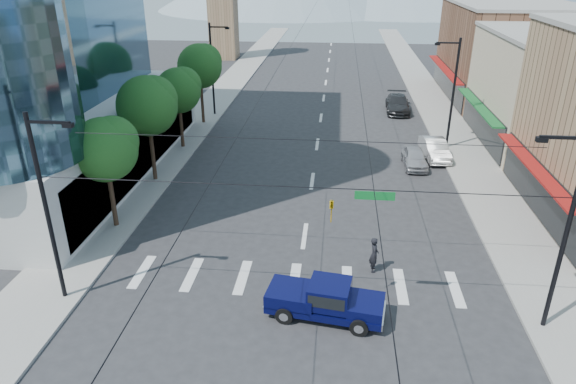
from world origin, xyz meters
name	(u,v)px	position (x,y,z in m)	size (l,w,h in m)	color
ground	(296,299)	(0.00, 0.00, 0.00)	(160.00, 160.00, 0.00)	#28282B
sidewalk_left	(224,91)	(-12.00, 40.00, 0.07)	(4.00, 120.00, 0.15)	gray
sidewalk_right	(428,96)	(12.00, 40.00, 0.07)	(4.00, 120.00, 0.15)	gray
shop_mid	(563,92)	(20.00, 24.00, 4.50)	(12.00, 14.00, 9.00)	tan
shop_far	(507,53)	(20.00, 40.00, 5.00)	(12.00, 18.00, 10.00)	brown
tree_near	(107,147)	(-11.07, 6.10, 4.99)	(3.65, 3.64, 6.71)	black
tree_midnear	(149,104)	(-11.07, 13.10, 5.59)	(4.09, 4.09, 7.52)	black
tree_midfar	(180,89)	(-11.07, 20.10, 4.99)	(3.65, 3.64, 6.71)	black
tree_far	(201,65)	(-11.07, 27.10, 5.59)	(4.09, 4.09, 7.52)	black
signal_rig	(299,221)	(0.19, -1.00, 4.64)	(21.80, 0.20, 9.00)	black
lamp_pole_nw	(213,66)	(-10.67, 30.00, 4.94)	(2.00, 0.25, 9.00)	black
lamp_pole_ne	(452,90)	(10.67, 22.00, 4.94)	(2.00, 0.25, 9.00)	black
pickup_truck	(325,299)	(1.36, -1.15, 0.92)	(5.43, 2.62, 1.77)	#070A39
pedestrian	(374,255)	(3.73, 2.77, 0.95)	(0.69, 0.45, 1.89)	black
parked_car_near	(415,157)	(7.60, 17.63, 0.72)	(1.70, 4.21, 1.44)	#ABABB0
parked_car_mid	(435,149)	(9.40, 19.56, 0.78)	(1.65, 4.73, 1.56)	silver
parked_car_far	(398,104)	(7.79, 33.05, 0.84)	(2.34, 5.77, 1.67)	#28282B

